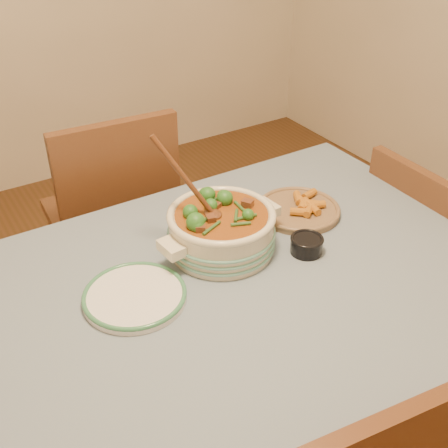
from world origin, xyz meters
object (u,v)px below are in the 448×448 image
Objects in this scene: chair_far at (115,212)px; condiment_bowl at (307,244)px; white_plate at (135,296)px; stew_casserole at (221,227)px; fried_plate at (298,209)px; dining_table at (216,318)px; chair_right at (421,252)px.

condiment_bowl is at bearing 112.02° from chair_far.
stew_casserole is at bearing 13.05° from white_plate.
chair_far is (-0.27, 0.81, -0.24)m from condiment_bowl.
stew_casserole reaches higher than fried_plate.
dining_table is 4.34× the size of stew_casserole.
condiment_bowl is at bearing -8.08° from white_plate.
stew_casserole is 1.20× the size of fried_plate.
condiment_bowl reaches higher than white_plate.
fried_plate reaches higher than white_plate.
chair_right is at bearing -6.15° from stew_casserole.
condiment_bowl is 0.89m from chair_far.
fried_plate is 0.78m from chair_far.
stew_casserole is 0.25m from condiment_bowl.
chair_far reaches higher than white_plate.
chair_far is at bearing 96.16° from stew_casserole.
chair_far is at bearing 50.87° from chair_right.
stew_casserole reaches higher than chair_right.
fried_plate is (0.61, 0.10, 0.01)m from white_plate.
fried_plate is 0.59m from chair_right.
fried_plate is (0.11, 0.18, -0.01)m from condiment_bowl.
stew_casserole is 1.31× the size of white_plate.
dining_table is 1.75× the size of chair_far.
chair_far is at bearing 87.26° from dining_table.
condiment_bowl is at bearing 2.46° from dining_table.
fried_plate is at bearing 124.39° from chair_far.
fried_plate is at bearing 58.03° from condiment_bowl.
dining_table is 5.70× the size of white_plate.
chair_right reaches higher than condiment_bowl.
stew_casserole is at bearing 144.44° from condiment_bowl.
white_plate is (-0.19, 0.08, 0.10)m from dining_table.
dining_table is at bearing 90.93° from chair_far.
white_plate is 1.15m from chair_right.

